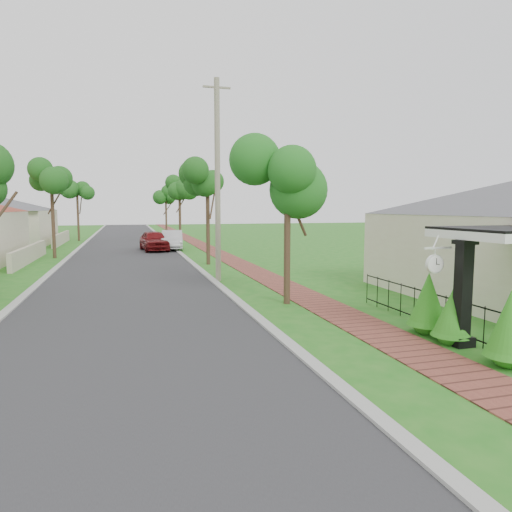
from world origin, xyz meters
name	(u,v)px	position (x,y,z in m)	size (l,w,h in m)	color
ground	(264,349)	(0.00, 0.00, 0.00)	(160.00, 160.00, 0.00)	#1F6B19
road	(127,259)	(-3.00, 20.00, 0.00)	(7.00, 120.00, 0.02)	#28282B
kerb_right	(185,257)	(0.65, 20.00, 0.00)	(0.30, 120.00, 0.10)	#9E9E99
kerb_left	(65,261)	(-6.65, 20.00, 0.00)	(0.30, 120.00, 0.10)	#9E9E99
sidewalk	(224,256)	(3.25, 20.00, 0.00)	(1.50, 120.00, 0.03)	brown
porch_post	(462,299)	(4.55, -1.00, 1.12)	(0.48, 0.48, 2.52)	black
picket_fence	(445,313)	(4.90, 0.00, 0.53)	(0.03, 8.02, 1.00)	black
street_trees	(127,191)	(-2.87, 26.84, 4.54)	(10.70, 37.65, 5.89)	#382619
hedge_row	(458,316)	(4.45, -0.99, 0.73)	(0.91, 3.48, 1.69)	#276814
parked_car_red	(154,241)	(-1.00, 25.32, 0.76)	(1.80, 4.48, 1.53)	maroon
parked_car_white	(172,240)	(0.40, 25.86, 0.74)	(1.56, 4.47, 1.47)	#BDBDBF
near_tree	(288,184)	(2.20, 4.61, 4.02)	(1.97, 1.97, 5.06)	#382619
utility_pole	(218,180)	(0.90, 10.00, 4.44)	(1.20, 0.24, 8.76)	gray
station_clock	(435,263)	(4.06, -0.60, 1.95)	(0.74, 0.13, 0.63)	white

